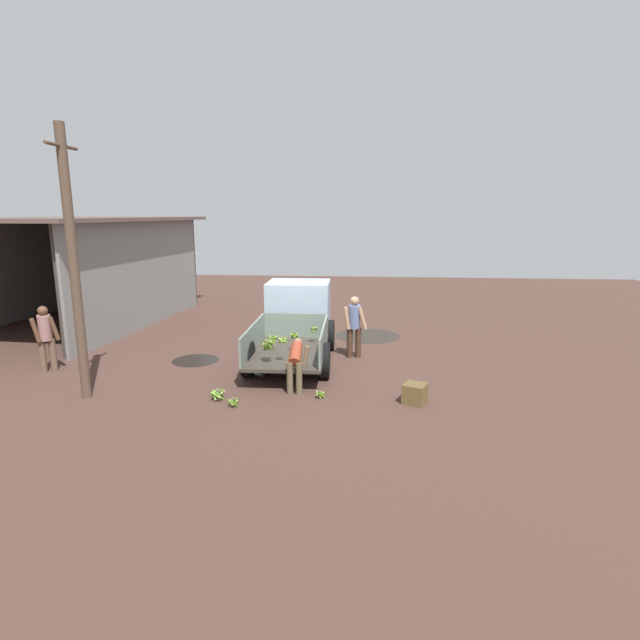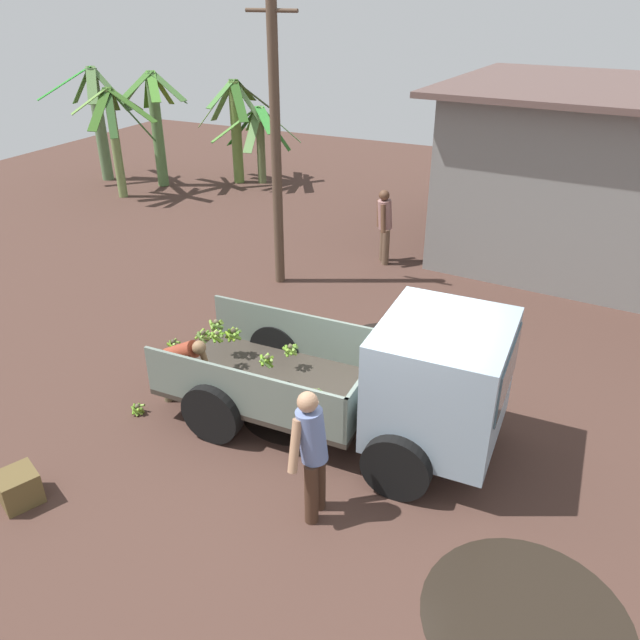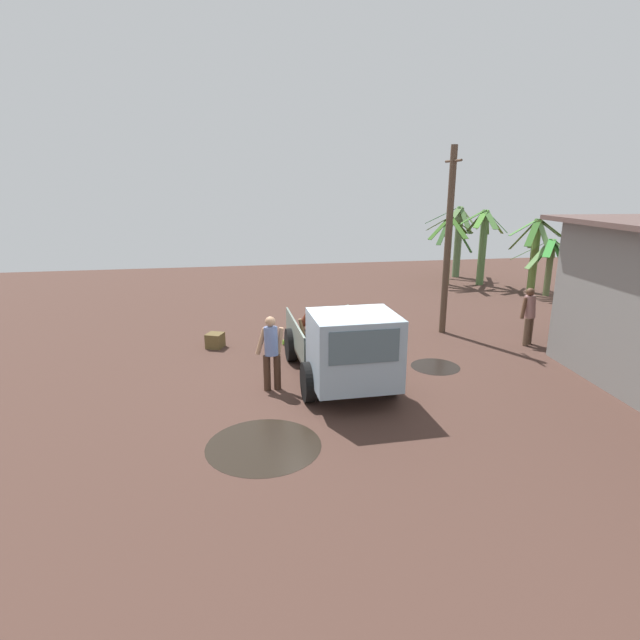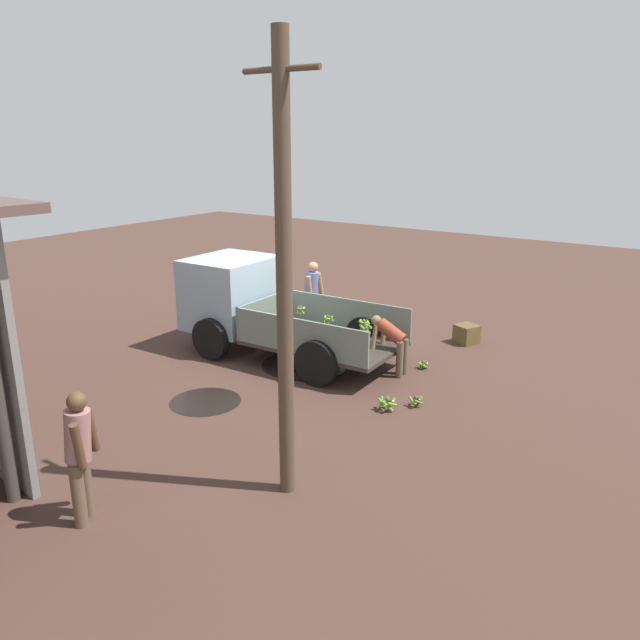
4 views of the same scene
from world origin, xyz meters
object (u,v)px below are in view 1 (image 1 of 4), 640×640
Objects in this scene: utility_pole at (73,264)px; wooden_crate_0 at (415,394)px; cargo_truck at (297,316)px; banana_bunch_on_ground_0 at (218,394)px; person_foreground_visitor at (354,324)px; banana_bunch_on_ground_2 at (234,401)px; person_bystander_near_shed at (46,335)px; banana_bunch_on_ground_1 at (320,394)px; person_worker_loading at (296,361)px.

wooden_crate_0 is at bearing -87.76° from utility_pole.
cargo_truck is 15.57× the size of banana_bunch_on_ground_0.
person_foreground_visitor is 4.57m from banana_bunch_on_ground_2.
utility_pole is 7.52m from wooden_crate_0.
person_foreground_visitor is 3.62m from wooden_crate_0.
utility_pole is 3.35× the size of person_bystander_near_shed.
banana_bunch_on_ground_2 is at bearing -94.66° from utility_pole.
person_bystander_near_shed is at bearing 80.04° from banana_bunch_on_ground_1.
cargo_truck is 4.90m from wooden_crate_0.
cargo_truck is 4.26m from banana_bunch_on_ground_0.
cargo_truck reaches higher than person_bystander_near_shed.
banana_bunch_on_ground_1 is 1.84m from banana_bunch_on_ground_2.
banana_bunch_on_ground_2 is (-4.34, 0.73, -0.91)m from cargo_truck.
person_bystander_near_shed reaches higher than person_worker_loading.
person_worker_loading reaches higher than banana_bunch_on_ground_0.
banana_bunch_on_ground_1 is at bearing -69.00° from banana_bunch_on_ground_2.
banana_bunch_on_ground_0 is at bearing 51.69° from banana_bunch_on_ground_2.
banana_bunch_on_ground_0 is (0.07, -2.89, -2.72)m from utility_pole.
person_bystander_near_shed is at bearing 111.27° from cargo_truck.
cargo_truck is at bearing 38.19° from wooden_crate_0.
utility_pole is 5.02m from person_worker_loading.
cargo_truck is 2.82× the size of person_bystander_near_shed.
person_foreground_visitor is at bearing 70.38° from person_bystander_near_shed.
wooden_crate_0 is (0.55, -3.72, 0.09)m from banana_bunch_on_ground_2.
wooden_crate_0 is (-1.33, -8.93, -0.72)m from person_bystander_near_shed.
banana_bunch_on_ground_0 is (-4.01, 1.16, -0.89)m from cargo_truck.
person_bystander_near_shed is 3.80× the size of wooden_crate_0.
person_bystander_near_shed is at bearing 82.96° from person_worker_loading.
utility_pole is at bearing 133.98° from cargo_truck.
banana_bunch_on_ground_2 is at bearing 169.21° from cargo_truck.
cargo_truck is 4.22× the size of person_worker_loading.
banana_bunch_on_ground_2 is (-3.82, 2.37, -0.83)m from person_foreground_visitor.
utility_pole is 18.53× the size of banana_bunch_on_ground_0.
wooden_crate_0 is at bearing -101.60° from person_worker_loading.
cargo_truck is at bearing -16.08° from banana_bunch_on_ground_0.
banana_bunch_on_ground_1 is 0.47× the size of wooden_crate_0.
banana_bunch_on_ground_0 is at bearing -88.68° from utility_pole.
banana_bunch_on_ground_0 is 0.69× the size of wooden_crate_0.
banana_bunch_on_ground_0 is at bearing -43.14° from person_foreground_visitor.
banana_bunch_on_ground_0 is 4.15m from wooden_crate_0.
wooden_crate_0 is (-3.28, -1.35, -0.74)m from person_foreground_visitor.
banana_bunch_on_ground_1 is 0.80× the size of banana_bunch_on_ground_2.
banana_bunch_on_ground_1 is (0.39, -5.03, -2.77)m from utility_pole.
wooden_crate_0 reaches higher than banana_bunch_on_ground_1.
person_foreground_visitor is 3.87× the size of wooden_crate_0.
banana_bunch_on_ground_0 is 0.54m from banana_bunch_on_ground_2.
banana_bunch_on_ground_0 is (-3.48, 2.79, -0.81)m from person_foreground_visitor.
person_bystander_near_shed is (1.61, 1.90, -1.93)m from utility_pole.
person_worker_loading is (-2.74, 1.23, -0.26)m from person_foreground_visitor.
banana_bunch_on_ground_1 is at bearing -85.57° from utility_pole.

